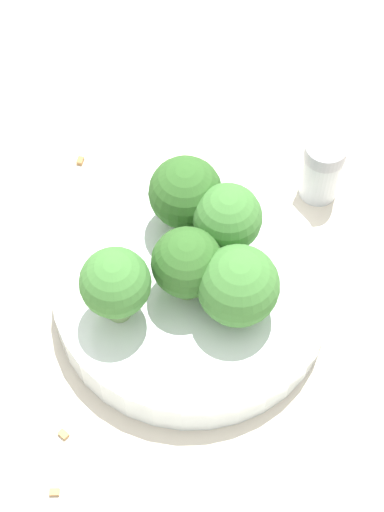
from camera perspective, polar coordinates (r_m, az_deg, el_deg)
name	(u,v)px	position (r m, az deg, el deg)	size (l,w,h in m)	color
ground_plane	(192,303)	(0.63, 0.00, -3.12)	(3.00, 3.00, 0.00)	beige
bowl	(192,292)	(0.61, 0.00, -2.39)	(0.20, 0.20, 0.03)	silver
broccoli_floret_0	(183,262)	(0.57, -0.64, -0.40)	(0.05, 0.05, 0.06)	#7A9E5B
broccoli_floret_1	(115,284)	(0.56, -5.13, -1.89)	(0.05, 0.05, 0.06)	#8EB770
broccoli_floret_2	(227,219)	(0.58, 2.37, 2.47)	(0.05, 0.05, 0.06)	#8EB770
broccoli_floret_3	(185,193)	(0.60, -0.44, 4.20)	(0.05, 0.05, 0.06)	#7A9E5B
broccoli_floret_4	(238,287)	(0.56, 3.10, -2.04)	(0.06, 0.06, 0.06)	#7A9E5B
pepper_shaker	(322,169)	(0.67, 8.66, 5.74)	(0.03, 0.03, 0.06)	#B2B7BC
almond_crumb_0	(80,160)	(0.70, -7.47, 6.40)	(0.01, 0.00, 0.01)	olive
almond_crumb_1	(54,492)	(0.58, -9.18, -15.24)	(0.01, 0.00, 0.01)	#AD7F4C
almond_crumb_2	(63,434)	(0.59, -8.59, -11.62)	(0.01, 0.00, 0.01)	#AD7F4C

